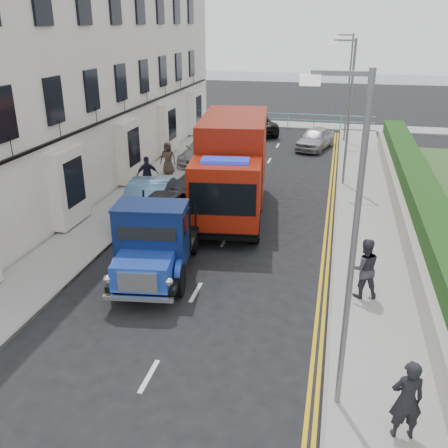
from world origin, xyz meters
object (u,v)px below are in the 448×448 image
bedford_lorry (154,246)px  lamp_far (347,82)px  pedestrian_east_near (407,400)px  red_lorry (232,165)px  lamp_near (348,236)px  parked_car_front (160,214)px  lamp_mid (347,105)px

bedford_lorry → lamp_far: bearing=67.5°
lamp_far → pedestrian_east_near: 26.89m
red_lorry → lamp_near: bearing=-74.8°
parked_car_front → pedestrian_east_near: size_ratio=2.62×
lamp_near → lamp_mid: size_ratio=1.00×
lamp_far → bedford_lorry: 22.39m
lamp_mid → parked_car_front: (-6.78, -7.82, -3.21)m
lamp_near → parked_car_front: size_ratio=1.52×
lamp_near → parked_car_front: (-6.78, 8.18, -3.21)m
parked_car_front → pedestrian_east_near: (8.14, -8.87, 0.22)m
lamp_far → bedford_lorry: lamp_far is taller
bedford_lorry → parked_car_front: 3.85m
lamp_near → parked_car_front: bearing=129.6°
bedford_lorry → pedestrian_east_near: bearing=-44.3°
lamp_mid → bedford_lorry: 13.11m
lamp_near → bedford_lorry: bearing=141.4°
bedford_lorry → lamp_near: bearing=-46.3°
bedford_lorry → red_lorry: red_lorry is taller
lamp_near → lamp_far: size_ratio=1.00×
lamp_far → pedestrian_east_near: bearing=-87.1°
lamp_mid → bedford_lorry: lamp_mid is taller
red_lorry → parked_car_front: 3.85m
lamp_far → red_lorry: size_ratio=0.88×
lamp_near → bedford_lorry: (-5.66, 4.52, -2.81)m
lamp_mid → bedford_lorry: (-5.66, -11.48, -2.81)m
parked_car_front → lamp_far: bearing=70.8°
lamp_near → lamp_mid: (0.00, 16.00, 0.00)m
bedford_lorry → red_lorry: size_ratio=0.71×
bedford_lorry → red_lorry: 6.65m
bedford_lorry → parked_car_front: (-1.12, 3.66, -0.40)m
red_lorry → pedestrian_east_near: red_lorry is taller
lamp_mid → pedestrian_east_near: size_ratio=3.98×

